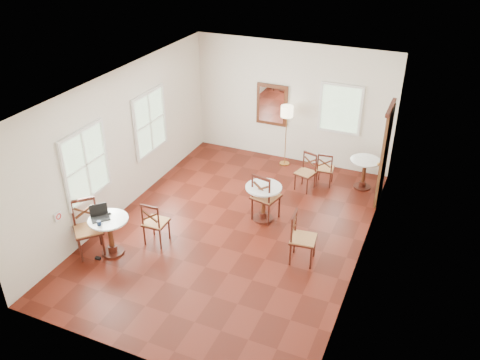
% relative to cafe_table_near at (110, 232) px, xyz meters
% --- Properties ---
extents(ground, '(7.00, 7.00, 0.00)m').
position_rel_cafe_table_near_xyz_m(ground, '(1.79, 1.60, -0.48)').
color(ground, '#55180E').
rests_on(ground, ground).
extents(room_shell, '(5.02, 7.02, 3.01)m').
position_rel_cafe_table_near_xyz_m(room_shell, '(1.73, 1.88, 1.41)').
color(room_shell, white).
rests_on(room_shell, ground).
extents(cafe_table_near, '(0.73, 0.73, 0.77)m').
position_rel_cafe_table_near_xyz_m(cafe_table_near, '(0.00, 0.00, 0.00)').
color(cafe_table_near, '#431910').
rests_on(cafe_table_near, ground).
extents(cafe_table_mid, '(0.74, 0.74, 0.79)m').
position_rel_cafe_table_near_xyz_m(cafe_table_mid, '(2.19, 2.19, 0.01)').
color(cafe_table_mid, '#431910').
rests_on(cafe_table_mid, ground).
extents(cafe_table_back, '(0.68, 0.68, 0.72)m').
position_rel_cafe_table_near_xyz_m(cafe_table_back, '(3.83, 4.34, -0.03)').
color(cafe_table_back, '#431910').
rests_on(cafe_table_back, ground).
extents(chair_near_a, '(0.44, 0.44, 0.93)m').
position_rel_cafe_table_near_xyz_m(chair_near_a, '(0.58, 0.62, -0.02)').
color(chair_near_a, '#431910').
rests_on(chair_near_a, ground).
extents(chair_near_b, '(0.71, 0.71, 1.09)m').
position_rel_cafe_table_near_xyz_m(chair_near_b, '(-0.39, -0.14, 0.06)').
color(chair_near_b, '#431910').
rests_on(chair_near_b, ground).
extents(chair_mid_a, '(0.60, 0.60, 1.08)m').
position_rel_cafe_table_near_xyz_m(chair_mid_a, '(2.22, 2.22, 0.06)').
color(chair_mid_a, '#431910').
rests_on(chair_mid_a, ground).
extents(chair_mid_b, '(0.51, 0.51, 1.00)m').
position_rel_cafe_table_near_xyz_m(chair_mid_b, '(3.32, 1.19, 0.02)').
color(chair_mid_b, '#431910').
rests_on(chair_mid_b, ground).
extents(chair_back_a, '(0.42, 0.42, 0.84)m').
position_rel_cafe_table_near_xyz_m(chair_back_a, '(2.98, 4.13, -0.06)').
color(chair_back_a, '#431910').
rests_on(chair_back_a, ground).
extents(chair_back_b, '(0.49, 0.49, 0.87)m').
position_rel_cafe_table_near_xyz_m(chair_back_b, '(2.63, 3.76, -0.05)').
color(chair_back_b, '#431910').
rests_on(chair_back_b, ground).
extents(floor_lamp, '(0.30, 0.30, 1.55)m').
position_rel_cafe_table_near_xyz_m(floor_lamp, '(1.79, 4.75, 0.84)').
color(floor_lamp, '#BF8C3F').
rests_on(floor_lamp, ground).
extents(laptop, '(0.42, 0.42, 0.23)m').
position_rel_cafe_table_near_xyz_m(laptop, '(-0.16, -0.02, 0.35)').
color(laptop, black).
rests_on(laptop, cafe_table_near).
extents(mouse, '(0.11, 0.09, 0.04)m').
position_rel_cafe_table_near_xyz_m(mouse, '(-0.07, 0.14, 0.31)').
color(mouse, black).
rests_on(mouse, cafe_table_near).
extents(navy_mug, '(0.11, 0.07, 0.09)m').
position_rel_cafe_table_near_xyz_m(navy_mug, '(-0.02, -0.23, 0.34)').
color(navy_mug, '#0F1A33').
rests_on(navy_mug, cafe_table_near).
extents(water_glass, '(0.06, 0.06, 0.09)m').
position_rel_cafe_table_near_xyz_m(water_glass, '(-0.03, 0.05, 0.34)').
color(water_glass, white).
rests_on(water_glass, cafe_table_near).
extents(power_adapter, '(0.10, 0.06, 0.04)m').
position_rel_cafe_table_near_xyz_m(power_adapter, '(-0.15, -0.27, -0.46)').
color(power_adapter, black).
rests_on(power_adapter, ground).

